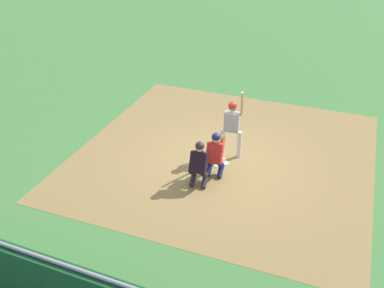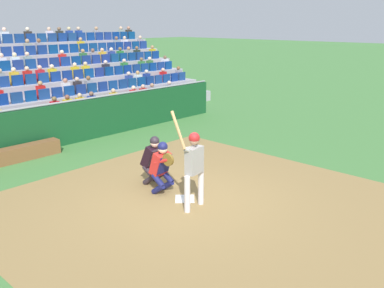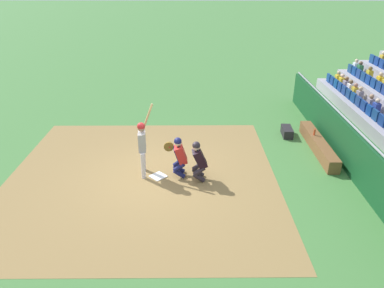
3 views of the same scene
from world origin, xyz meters
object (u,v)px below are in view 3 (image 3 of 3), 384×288
home_plate_marker (158,176)px  equipment_duffel_bag (287,132)px  batter_at_plate (142,143)px  water_bottle_on_bench (314,132)px  catcher_crouching (179,154)px  dugout_bench (318,145)px  home_plate_umpire (199,159)px

home_plate_marker → equipment_duffel_bag: size_ratio=0.53×
batter_at_plate → water_bottle_on_bench: 6.28m
batter_at_plate → catcher_crouching: size_ratio=1.69×
dugout_bench → water_bottle_on_bench: (0.36, 0.07, 0.33)m
catcher_crouching → home_plate_umpire: bearing=-112.0°
water_bottle_on_bench → catcher_crouching: bearing=114.5°
home_plate_umpire → batter_at_plate: bearing=79.1°
catcher_crouching → dugout_bench: (1.82, -4.86, -0.51)m
home_plate_umpire → water_bottle_on_bench: size_ratio=5.62×
dugout_bench → equipment_duffel_bag: 1.53m
batter_at_plate → water_bottle_on_bench: (2.10, -5.90, -0.52)m
catcher_crouching → batter_at_plate: bearing=85.7°
batter_at_plate → home_plate_umpire: size_ratio=1.72×
batter_at_plate → home_plate_umpire: (-0.33, -1.71, -0.38)m
dugout_bench → water_bottle_on_bench: bearing=10.6°
home_plate_marker → batter_at_plate: 1.17m
batter_at_plate → water_bottle_on_bench: bearing=-70.4°
batter_at_plate → equipment_duffel_bag: bearing=-59.5°
home_plate_marker → batter_at_plate: size_ratio=0.20×
equipment_duffel_bag → home_plate_marker: bearing=127.4°
catcher_crouching → equipment_duffel_bag: (3.12, -4.05, -0.56)m
home_plate_umpire → equipment_duffel_bag: (3.36, -3.45, -0.54)m
dugout_bench → home_plate_umpire: bearing=115.9°
home_plate_marker → catcher_crouching: catcher_crouching is taller
batter_at_plate → dugout_bench: bearing=-73.7°
water_bottle_on_bench → equipment_duffel_bag: bearing=38.1°
dugout_bench → catcher_crouching: bearing=110.6°
equipment_duffel_bag → home_plate_umpire: bearing=137.3°
catcher_crouching → dugout_bench: size_ratio=0.37×
water_bottle_on_bench → batter_at_plate: bearing=109.6°
home_plate_marker → dugout_bench: bearing=-70.7°
home_plate_umpire → equipment_duffel_bag: home_plate_umpire is taller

